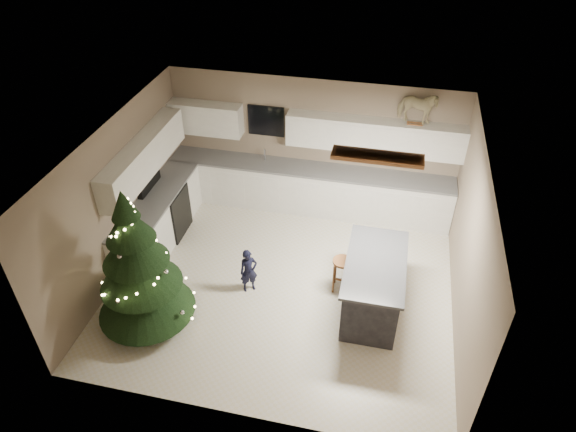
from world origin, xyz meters
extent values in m
plane|color=beige|center=(0.00, 0.00, 0.00)|extent=(5.50, 5.50, 0.00)
cube|color=gray|center=(0.00, 2.50, 1.30)|extent=(5.50, 0.02, 2.60)
cube|color=gray|center=(0.00, -2.50, 1.30)|extent=(5.50, 0.02, 2.60)
cube|color=gray|center=(-2.75, 0.00, 1.30)|extent=(0.02, 5.00, 2.60)
cube|color=gray|center=(2.75, 0.00, 1.30)|extent=(0.02, 5.00, 2.60)
cube|color=silver|center=(0.00, 0.00, 2.60)|extent=(5.50, 5.00, 0.02)
cube|color=brown|center=(1.30, 0.10, 2.55)|extent=(1.25, 0.32, 0.06)
cube|color=white|center=(1.30, 0.10, 2.52)|extent=(1.15, 0.24, 0.02)
cube|color=white|center=(0.00, 2.20, 0.45)|extent=(5.48, 0.60, 0.90)
cube|color=white|center=(-2.45, 0.60, 0.45)|extent=(0.60, 2.60, 0.90)
cube|color=slate|center=(0.00, 2.19, 0.92)|extent=(5.48, 0.62, 0.04)
cube|color=slate|center=(-2.44, 0.60, 0.92)|extent=(0.62, 2.60, 0.04)
cube|color=white|center=(-2.05, 2.33, 1.70)|extent=(1.40, 0.35, 0.60)
cube|color=white|center=(1.15, 2.33, 1.70)|extent=(3.20, 0.35, 0.60)
cube|color=white|center=(-2.58, 0.72, 1.70)|extent=(0.35, 2.60, 0.60)
cube|color=black|center=(-0.90, 2.47, 1.70)|extent=(0.70, 0.04, 0.60)
cube|color=#99999E|center=(-0.90, 2.20, 0.90)|extent=(0.55, 0.40, 0.06)
cylinder|color=#99999E|center=(-0.90, 2.30, 1.06)|extent=(0.03, 0.03, 0.24)
cube|color=black|center=(-2.43, 0.90, 0.45)|extent=(0.64, 0.75, 0.90)
cube|color=black|center=(-2.68, 0.90, 1.05)|extent=(0.10, 0.75, 0.30)
cube|color=black|center=(1.48, -0.23, 0.45)|extent=(0.80, 1.60, 0.90)
cube|color=black|center=(1.48, -0.23, 0.93)|extent=(0.90, 1.70, 0.05)
cylinder|color=brown|center=(0.95, 0.09, 0.59)|extent=(0.32, 0.32, 0.04)
cylinder|color=brown|center=(0.84, -0.03, 0.29)|extent=(0.03, 0.03, 0.57)
cylinder|color=brown|center=(1.07, -0.03, 0.29)|extent=(0.03, 0.03, 0.57)
cylinder|color=brown|center=(0.84, 0.20, 0.29)|extent=(0.03, 0.03, 0.57)
cylinder|color=brown|center=(1.07, 0.20, 0.29)|extent=(0.03, 0.03, 0.57)
cube|color=brown|center=(0.95, 0.09, 0.19)|extent=(0.24, 0.03, 0.03)
cylinder|color=#3F2816|center=(-1.85, -1.22, 0.16)|extent=(0.13, 0.13, 0.32)
cone|color=#1A3417|center=(-1.85, -1.22, 0.59)|extent=(1.45, 1.45, 0.75)
cone|color=#1A3417|center=(-1.85, -1.22, 1.07)|extent=(1.20, 1.20, 0.64)
cone|color=#1A3417|center=(-1.85, -1.22, 1.50)|extent=(0.94, 0.94, 0.59)
cone|color=#1A3417|center=(-1.85, -1.22, 1.87)|extent=(0.68, 0.68, 0.53)
cone|color=#1A3417|center=(-1.85, -1.22, 2.19)|extent=(0.39, 0.39, 0.43)
sphere|color=#FFD88C|center=(-1.09, -1.22, 0.27)|extent=(0.04, 0.04, 0.04)
sphere|color=#FFD88C|center=(-1.16, -0.95, 0.32)|extent=(0.04, 0.04, 0.04)
sphere|color=#FFD88C|center=(-1.33, -0.73, 0.38)|extent=(0.04, 0.04, 0.04)
sphere|color=#FFD88C|center=(-1.55, -0.59, 0.43)|extent=(0.04, 0.04, 0.04)
sphere|color=#FFD88C|center=(-1.81, -0.54, 0.49)|extent=(0.04, 0.04, 0.04)
sphere|color=#FFD88C|center=(-2.06, -0.59, 0.54)|extent=(0.04, 0.04, 0.04)
sphere|color=#FFD88C|center=(-2.27, -0.73, 0.60)|extent=(0.04, 0.04, 0.04)
sphere|color=#FFD88C|center=(-2.40, -0.93, 0.65)|extent=(0.04, 0.04, 0.04)
sphere|color=#FFD88C|center=(-2.45, -1.16, 0.71)|extent=(0.04, 0.04, 0.04)
sphere|color=#FFD88C|center=(-2.42, -1.38, 0.76)|extent=(0.04, 0.04, 0.04)
sphere|color=#FFD88C|center=(-2.31, -1.57, 0.82)|extent=(0.04, 0.04, 0.04)
sphere|color=#FFD88C|center=(-2.14, -1.69, 0.87)|extent=(0.04, 0.04, 0.04)
sphere|color=#FFD88C|center=(-1.94, -1.75, 0.93)|extent=(0.04, 0.04, 0.04)
sphere|color=#FFD88C|center=(-1.75, -1.73, 0.98)|extent=(0.04, 0.04, 0.04)
sphere|color=#FFD88C|center=(-1.58, -1.64, 1.04)|extent=(0.04, 0.04, 0.04)
sphere|color=#FFD88C|center=(-1.46, -1.50, 1.09)|extent=(0.04, 0.04, 0.04)
sphere|color=#FFD88C|center=(-1.41, -1.33, 1.15)|extent=(0.04, 0.04, 0.04)
sphere|color=#FFD88C|center=(-1.42, -1.16, 1.20)|extent=(0.04, 0.04, 0.04)
sphere|color=#FFD88C|center=(-1.49, -1.02, 1.26)|extent=(0.04, 0.04, 0.04)
sphere|color=#FFD88C|center=(-1.61, -0.91, 1.31)|extent=(0.04, 0.04, 0.04)
sphere|color=#FFD88C|center=(-1.74, -0.86, 1.37)|extent=(0.04, 0.04, 0.04)
sphere|color=#FFD88C|center=(-1.88, -0.87, 1.42)|extent=(0.04, 0.04, 0.04)
sphere|color=#FFD88C|center=(-2.00, -0.92, 1.48)|extent=(0.04, 0.04, 0.04)
sphere|color=#FFD88C|center=(-2.09, -1.01, 1.53)|extent=(0.04, 0.04, 0.04)
sphere|color=#FFD88C|center=(-2.13, -1.12, 1.59)|extent=(0.04, 0.04, 0.04)
sphere|color=#FFD88C|center=(-2.13, -1.23, 1.64)|extent=(0.04, 0.04, 0.04)
sphere|color=#FFD88C|center=(-2.09, -1.33, 1.70)|extent=(0.04, 0.04, 0.04)
sphere|color=#FFD88C|center=(-2.02, -1.40, 1.75)|extent=(0.04, 0.04, 0.04)
sphere|color=#FFD88C|center=(-1.94, -1.43, 1.81)|extent=(0.04, 0.04, 0.04)
sphere|color=#FFD88C|center=(-1.85, -1.43, 1.86)|extent=(0.04, 0.04, 0.04)
sphere|color=#FFD88C|center=(-1.78, -1.40, 1.92)|extent=(0.04, 0.04, 0.04)
sphere|color=#FFD88C|center=(-1.74, -1.35, 1.97)|extent=(0.04, 0.04, 0.04)
sphere|color=#FFD88C|center=(-1.72, -1.29, 2.03)|extent=(0.04, 0.04, 0.04)
sphere|color=#FFD88C|center=(-1.72, -1.24, 2.08)|extent=(0.04, 0.04, 0.04)
sphere|color=#FFD88C|center=(-1.74, -1.19, 2.14)|extent=(0.04, 0.04, 0.04)
sphere|color=#FFD88C|center=(-1.78, -1.17, 2.19)|extent=(0.04, 0.04, 0.04)
sphere|color=#FFD88C|center=(-1.81, -1.16, 2.25)|extent=(0.04, 0.04, 0.04)
sphere|color=silver|center=(-1.20, -1.22, 0.43)|extent=(0.07, 0.07, 0.07)
sphere|color=silver|center=(-2.19, -0.76, 0.64)|extent=(0.07, 0.07, 0.07)
sphere|color=silver|center=(-2.00, -1.70, 0.86)|extent=(0.07, 0.07, 0.07)
sphere|color=silver|center=(-1.45, -1.09, 1.07)|extent=(0.07, 0.07, 0.07)
sphere|color=silver|center=(-2.13, -1.02, 1.28)|extent=(0.07, 0.07, 0.07)
sphere|color=silver|center=(-1.85, -1.49, 1.50)|extent=(0.07, 0.07, 0.07)
sphere|color=silver|center=(-1.70, -1.11, 1.71)|extent=(0.07, 0.07, 0.07)
sphere|color=silver|center=(-1.96, -1.19, 1.93)|extent=(0.07, 0.07, 0.07)
sphere|color=silver|center=(-1.84, -1.26, 2.14)|extent=(0.07, 0.07, 0.07)
imported|color=black|center=(-0.51, -0.26, 0.40)|extent=(0.35, 0.32, 0.81)
cube|color=brown|center=(1.82, 2.28, 2.01)|extent=(0.27, 0.02, 0.02)
cube|color=brown|center=(1.82, 2.37, 2.01)|extent=(0.27, 0.02, 0.02)
imported|color=beige|center=(1.82, 2.33, 2.31)|extent=(0.73, 0.42, 0.58)
camera|label=1|loc=(1.44, -6.06, 6.08)|focal=32.00mm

